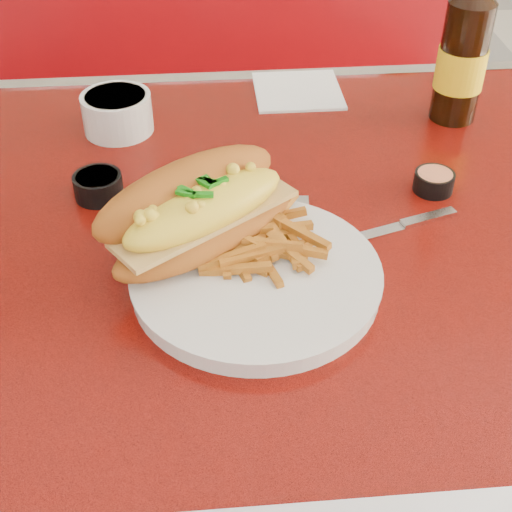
{
  "coord_description": "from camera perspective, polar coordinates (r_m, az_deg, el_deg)",
  "views": [
    {
      "loc": [
        -0.04,
        -0.7,
        1.29
      ],
      "look_at": [
        0.01,
        -0.12,
        0.81
      ],
      "focal_mm": 50.0,
      "sensor_mm": 36.0,
      "label": 1
    }
  ],
  "objects": [
    {
      "name": "mac_hoagie",
      "position": [
        0.78,
        -4.59,
        3.64
      ],
      "size": [
        0.26,
        0.23,
        0.11
      ],
      "rotation": [
        0.0,
        0.0,
        0.62
      ],
      "color": "#AC5B1B",
      "rests_on": "dinner_plate"
    },
    {
      "name": "sauce_cup_right",
      "position": [
        0.94,
        14.05,
        5.86
      ],
      "size": [
        0.06,
        0.06,
        0.03
      ],
      "rotation": [
        0.0,
        0.0,
        0.14
      ],
      "color": "black",
      "rests_on": "diner_table"
    },
    {
      "name": "sauce_cup_left",
      "position": [
        0.92,
        -12.51,
        5.57
      ],
      "size": [
        0.07,
        0.07,
        0.03
      ],
      "rotation": [
        0.0,
        0.0,
        -0.14
      ],
      "color": "black",
      "rests_on": "diner_table"
    },
    {
      "name": "beer_bottle",
      "position": [
        1.08,
        16.28,
        15.46
      ],
      "size": [
        0.08,
        0.08,
        0.28
      ],
      "rotation": [
        0.0,
        0.0,
        0.17
      ],
      "color": "black",
      "rests_on": "diner_table"
    },
    {
      "name": "fries_pile",
      "position": [
        0.79,
        0.17,
        1.69
      ],
      "size": [
        0.14,
        0.13,
        0.03
      ],
      "primitive_type": null,
      "rotation": [
        0.0,
        0.0,
        0.23
      ],
      "color": "orange",
      "rests_on": "dinner_plate"
    },
    {
      "name": "knife",
      "position": [
        0.87,
        11.07,
        2.27
      ],
      "size": [
        0.2,
        0.08,
        0.01
      ],
      "rotation": [
        0.0,
        0.0,
        0.31
      ],
      "color": "silver",
      "rests_on": "diner_table"
    },
    {
      "name": "gravy_ramekin",
      "position": [
        1.06,
        -11.05,
        11.26
      ],
      "size": [
        0.11,
        0.11,
        0.06
      ],
      "rotation": [
        0.0,
        0.0,
        -0.12
      ],
      "color": "silver",
      "rests_on": "diner_table"
    },
    {
      "name": "booth_bench_far",
      "position": [
        1.81,
        -2.93,
        5.76
      ],
      "size": [
        1.2,
        0.51,
        0.9
      ],
      "color": "maroon",
      "rests_on": "ground"
    },
    {
      "name": "dinner_plate",
      "position": [
        0.77,
        -0.0,
        -1.68
      ],
      "size": [
        0.36,
        0.36,
        0.02
      ],
      "rotation": [
        0.0,
        0.0,
        -0.41
      ],
      "color": "silver",
      "rests_on": "diner_table"
    },
    {
      "name": "fork",
      "position": [
        0.81,
        3.69,
        1.62
      ],
      "size": [
        0.03,
        0.17,
        0.0
      ],
      "rotation": [
        0.0,
        0.0,
        1.46
      ],
      "color": "silver",
      "rests_on": "dinner_plate"
    },
    {
      "name": "diner_table",
      "position": [
        0.97,
        -1.33,
        -4.85
      ],
      "size": [
        1.23,
        0.83,
        0.77
      ],
      "color": "red",
      "rests_on": "ground"
    },
    {
      "name": "paper_napkin",
      "position": [
        1.16,
        3.37,
        13.05
      ],
      "size": [
        0.14,
        0.14,
        0.0
      ],
      "primitive_type": "cube",
      "rotation": [
        0.0,
        0.0,
        -0.0
      ],
      "color": "white",
      "rests_on": "diner_table"
    }
  ]
}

